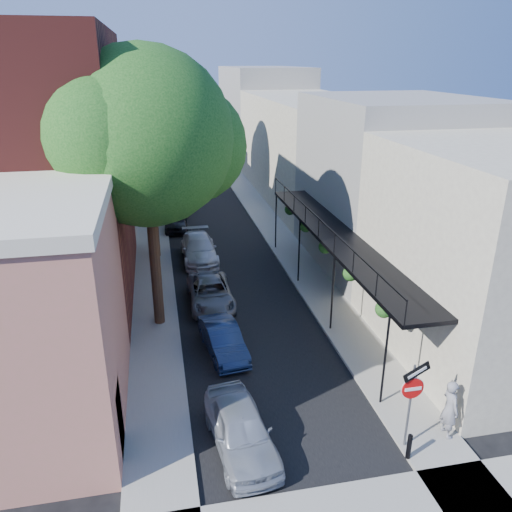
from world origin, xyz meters
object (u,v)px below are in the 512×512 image
oak_mid (155,134)px  parked_car_a (241,429)px  oak_far (153,98)px  parked_car_c (211,293)px  parked_car_b (223,340)px  sign_post (412,392)px  oak_near (157,140)px  parked_car_e (176,220)px  pedestrian (450,409)px  parked_car_f (181,204)px  parked_car_g (176,191)px  bollard (409,447)px  parked_car_d (199,249)px

oak_mid → parked_car_a: 17.56m
oak_far → parked_car_c: 17.69m
parked_car_c → parked_car_b: bearing=-90.2°
sign_post → parked_car_c: size_ratio=0.69×
oak_near → parked_car_e: (0.94, 12.85, -7.23)m
oak_near → pedestrian: (7.97, -9.09, -6.81)m
parked_car_e → parked_car_f: bearing=84.4°
parked_car_f → parked_car_b: bearing=-84.4°
parked_car_b → parked_car_g: 24.17m
oak_near → oak_far: oak_far is taller
parked_car_a → oak_mid: bearing=90.3°
bollard → parked_car_c: 11.79m
oak_mid → parked_car_b: 12.94m
oak_far → parked_car_c: (1.95, -15.83, -7.66)m
bollard → parked_car_a: parked_car_a is taller
parked_car_b → parked_car_c: size_ratio=0.83×
parked_car_d → oak_mid: bearing=152.7°
bollard → parked_car_e: 23.25m
pedestrian → bollard: bearing=112.5°
parked_car_b → parked_car_c: (0.00, 4.24, 0.01)m
parked_car_e → oak_mid: bearing=-99.2°
oak_near → parked_car_g: 22.38m
oak_far → parked_car_g: oak_far is taller
oak_far → parked_car_f: 7.79m
parked_car_c → pedestrian: bearing=-59.9°
bollard → parked_car_c: bearing=111.9°
parked_car_g → pedestrian: pedestrian is taller
sign_post → parked_car_e: size_ratio=0.79×
bollard → oak_mid: (-6.42, 17.73, 6.54)m
bollard → parked_car_d: 17.27m
pedestrian → parked_car_e: bearing=17.6°
oak_near → oak_mid: bearing=90.4°
bollard → pedestrian: bearing=22.7°
bollard → sign_post: bearing=71.4°
oak_near → parked_car_b: 8.15m
bollard → parked_car_e: bearing=103.5°
bollard → parked_car_f: parked_car_f is taller
oak_mid → parked_car_f: 11.12m
parked_car_a → parked_car_d: parked_car_a is taller
parked_car_e → pedestrian: 23.04m
parked_car_c → parked_car_d: (0.00, 5.76, 0.08)m
pedestrian → parked_car_c: bearing=30.1°
oak_mid → parked_car_e: bearing=78.5°
parked_car_c → bollard: bearing=-68.3°
oak_mid → pedestrian: 19.78m
parked_car_b → parked_car_c: 4.24m
sign_post → parked_car_b: size_ratio=0.84×
oak_far → parked_car_c: oak_far is taller
bollard → oak_mid: oak_mid is taller
parked_car_c → parked_car_g: bearing=91.5°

